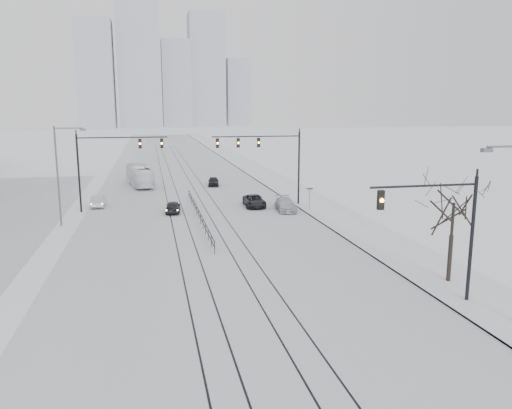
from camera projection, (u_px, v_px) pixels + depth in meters
name	position (u px, v px, depth m)	size (l,w,h in m)	color
ground	(275.00, 386.00, 19.18)	(500.00, 500.00, 0.00)	white
road	(180.00, 178.00, 76.79)	(22.00, 260.00, 0.02)	silver
sidewalk_east	(265.00, 175.00, 79.54)	(5.00, 260.00, 0.16)	silver
curb	(250.00, 175.00, 79.05)	(0.10, 260.00, 0.12)	gray
tram_rails	(190.00, 201.00, 57.58)	(5.30, 180.00, 0.01)	black
skyline	(164.00, 72.00, 277.16)	(96.00, 48.00, 72.00)	#A3A7B3
traffic_mast_near	(446.00, 223.00, 26.28)	(6.10, 0.37, 7.00)	black
traffic_mast_ne	(269.00, 154.00, 53.36)	(9.60, 0.37, 8.00)	black
traffic_mast_nw	(108.00, 158.00, 50.94)	(9.10, 0.37, 8.00)	black
street_light_west	(61.00, 169.00, 44.50)	(2.73, 0.25, 9.00)	#595B60
bare_tree	(453.00, 211.00, 29.67)	(4.40, 4.40, 6.10)	black
median_fence	(199.00, 214.00, 47.89)	(0.06, 24.00, 1.00)	black
street_sign	(310.00, 195.00, 52.02)	(0.70, 0.06, 2.40)	#595B60
sedan_sb_inner	(173.00, 207.00, 50.92)	(1.45, 3.62, 1.23)	black
sedan_sb_outer	(99.00, 201.00, 54.04)	(1.35, 3.86, 1.27)	#B9BDC1
sedan_nb_front	(254.00, 201.00, 54.03)	(2.11, 4.58, 1.27)	black
sedan_nb_right	(285.00, 205.00, 51.95)	(1.84, 4.54, 1.32)	silver
sedan_nb_far	(213.00, 181.00, 68.69)	(1.44, 3.59, 1.22)	black
box_truck	(140.00, 176.00, 68.46)	(2.37, 10.12, 2.82)	white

